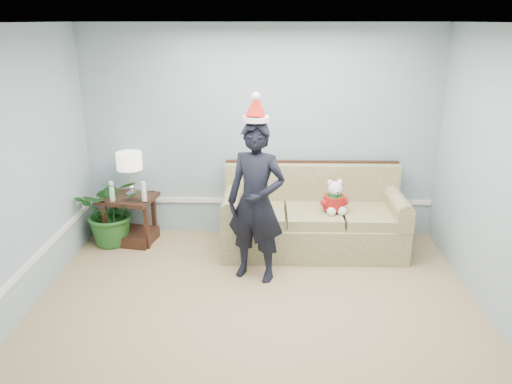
{
  "coord_description": "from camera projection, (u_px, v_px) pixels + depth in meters",
  "views": [
    {
      "loc": [
        0.13,
        -3.72,
        2.72
      ],
      "look_at": [
        -0.03,
        1.55,
        0.9
      ],
      "focal_mm": 35.0,
      "sensor_mm": 36.0,
      "label": 1
    }
  ],
  "objects": [
    {
      "name": "side_table",
      "position": [
        131.0,
        224.0,
        6.4
      ],
      "size": [
        0.73,
        0.64,
        0.62
      ],
      "rotation": [
        0.0,
        0.0,
        -0.19
      ],
      "color": "#381D14",
      "rests_on": "room_shell"
    },
    {
      "name": "room_shell",
      "position": [
        254.0,
        202.0,
        3.96
      ],
      "size": [
        4.54,
        5.04,
        2.74
      ],
      "color": "tan",
      "rests_on": "ground"
    },
    {
      "name": "candle_pair",
      "position": [
        128.0,
        192.0,
        6.09
      ],
      "size": [
        0.46,
        0.06,
        0.25
      ],
      "color": "silver",
      "rests_on": "side_table"
    },
    {
      "name": "houseplant",
      "position": [
        113.0,
        210.0,
        6.27
      ],
      "size": [
        0.94,
        0.85,
        0.91
      ],
      "primitive_type": "imported",
      "rotation": [
        0.0,
        0.0,
        0.18
      ],
      "color": "#215B20",
      "rests_on": "room_shell"
    },
    {
      "name": "teddy_bear",
      "position": [
        334.0,
        201.0,
        5.92
      ],
      "size": [
        0.3,
        0.31,
        0.41
      ],
      "rotation": [
        0.0,
        0.0,
        0.21
      ],
      "color": "white",
      "rests_on": "sofa"
    },
    {
      "name": "table_lamp",
      "position": [
        129.0,
        163.0,
        6.19
      ],
      "size": [
        0.31,
        0.31,
        0.56
      ],
      "color": "silver",
      "rests_on": "side_table"
    },
    {
      "name": "sofa",
      "position": [
        312.0,
        220.0,
        6.2
      ],
      "size": [
        2.2,
        0.96,
        1.03
      ],
      "rotation": [
        0.0,
        0.0,
        0.01
      ],
      "color": "brown",
      "rests_on": "room_shell"
    },
    {
      "name": "wainscot_trim",
      "position": [
        150.0,
        241.0,
        5.4
      ],
      "size": [
        4.49,
        4.99,
        0.06
      ],
      "color": "white",
      "rests_on": "room_shell"
    },
    {
      "name": "man",
      "position": [
        256.0,
        202.0,
        5.31
      ],
      "size": [
        0.75,
        0.61,
        1.76
      ],
      "primitive_type": "imported",
      "rotation": [
        0.0,
        0.0,
        -0.34
      ],
      "color": "black",
      "rests_on": "room_shell"
    },
    {
      "name": "santa_hat",
      "position": [
        256.0,
        108.0,
        4.99
      ],
      "size": [
        0.3,
        0.33,
        0.31
      ],
      "rotation": [
        0.0,
        0.0,
        -0.14
      ],
      "color": "white",
      "rests_on": "man"
    }
  ]
}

